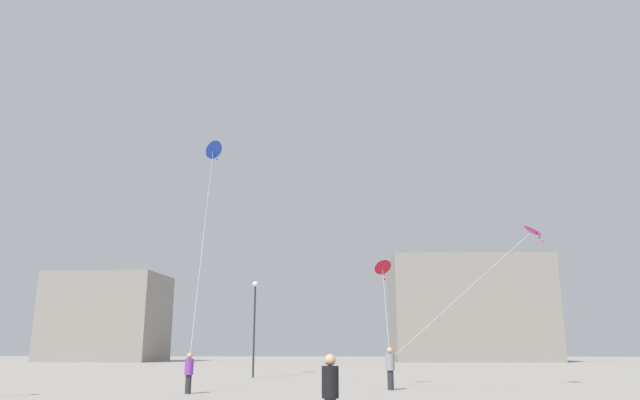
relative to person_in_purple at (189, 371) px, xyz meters
name	(u,v)px	position (x,y,z in m)	size (l,w,h in m)	color
person_in_purple	(189,371)	(0.00, 0.00, 0.00)	(0.35, 0.35, 1.62)	#2D2D33
person_in_black	(330,391)	(6.50, -11.75, 0.02)	(0.36, 0.36, 1.66)	#2D2D33
person_in_grey	(390,366)	(8.37, 2.88, 0.12)	(0.40, 0.40, 1.85)	#2D2D33
kite_cobalt_diamond	(213,150)	(-3.16, 14.01, 14.46)	(3.93, 14.95, 14.79)	blue
kite_crimson_diamond	(383,267)	(8.26, 6.55, 5.08)	(1.17, 4.23, 5.11)	red
kite_magenta_diamond	(532,231)	(15.83, 5.39, 6.68)	(8.03, 3.08, 6.67)	#D12899
building_left_hall	(107,318)	(-31.14, 62.62, 5.46)	(16.56, 11.71, 12.71)	gray
building_centre_hall	(468,310)	(22.86, 67.38, 6.67)	(23.38, 15.91, 15.12)	gray
lamppost_west	(255,314)	(0.04, 14.34, 3.12)	(0.36, 0.36, 6.16)	#2D2D30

